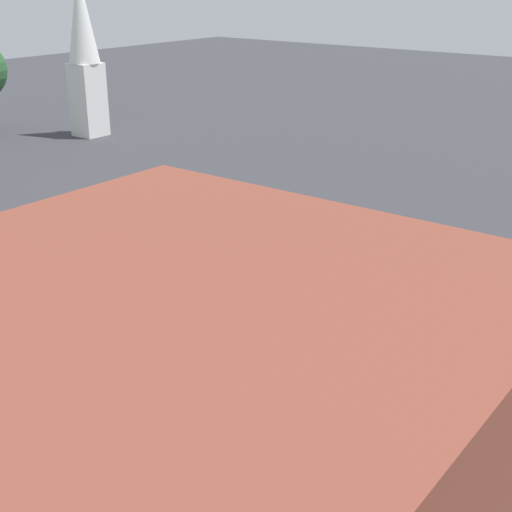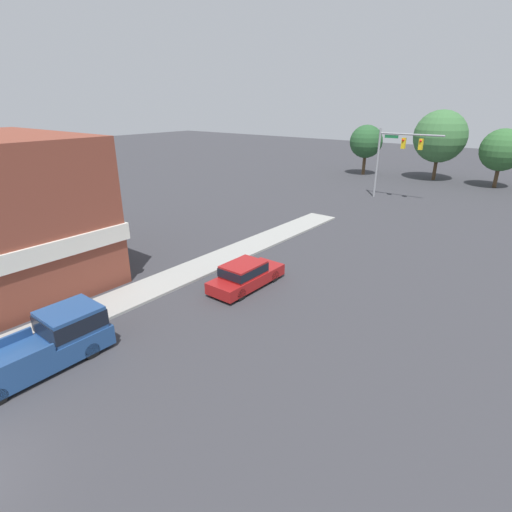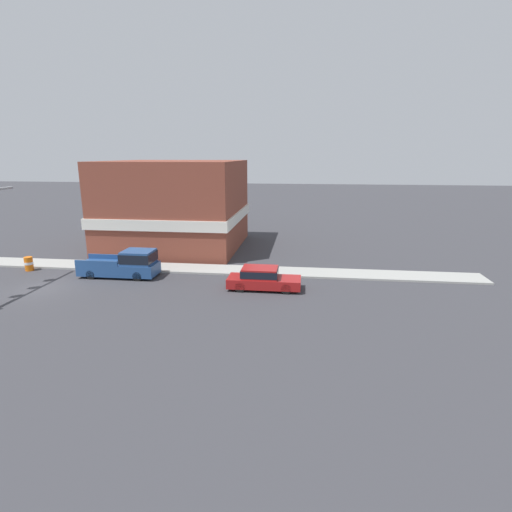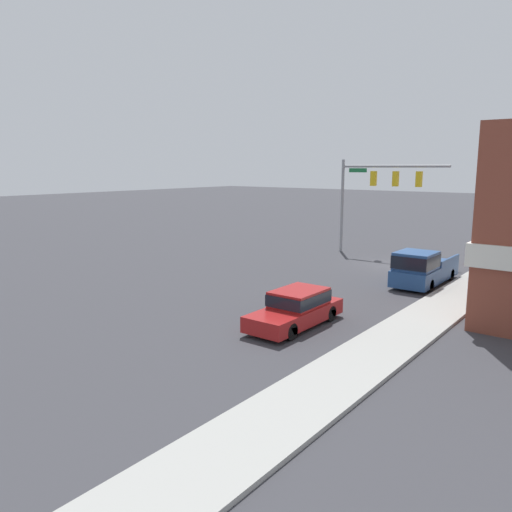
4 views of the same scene
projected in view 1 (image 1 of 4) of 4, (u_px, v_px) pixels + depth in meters
The scene contains 4 objects.
car_lead at pixel (207, 298), 29.10m from camera, with size 1.80×4.78×1.47m.
pickup_truck_parked at pixel (417, 392), 22.25m from camera, with size 1.97×5.58×1.98m.
corner_brick_building at pixel (179, 476), 14.07m from camera, with size 12.21×12.17×8.06m.
church_steeple at pixel (84, 51), 58.73m from camera, with size 2.57×2.57×13.46m.
Camera 1 is at (-21.52, -3.14, 13.20)m, focal length 50.00 mm.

